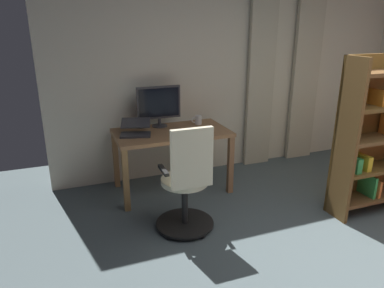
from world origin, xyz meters
TOP-DOWN VIEW (x-y plane):
  - back_room_partition at (0.00, -2.69)m, footprint 4.83×0.10m
  - curtain_left_panel at (-1.01, -2.58)m, footprint 0.41×0.06m
  - curtain_right_panel at (-0.30, -2.58)m, footprint 0.37×0.06m
  - desk at (1.07, -2.19)m, footprint 1.28×0.71m
  - office_chair at (1.21, -1.28)m, footprint 0.56×0.56m
  - computer_monitor at (1.14, -2.42)m, footprint 0.51×0.18m
  - computer_keyboard at (0.86, -2.10)m, footprint 0.43×0.12m
  - laptop at (1.47, -2.19)m, footprint 0.39×0.38m
  - computer_mouse at (1.37, -2.42)m, footprint 0.06×0.10m
  - mug_tea at (0.68, -2.35)m, footprint 0.13×0.08m
  - bookshelf at (-0.71, -1.04)m, footprint 0.87×0.30m

SIDE VIEW (x-z plane):
  - office_chair at x=1.21m, z-range -0.05..1.00m
  - desk at x=1.07m, z-range 0.26..0.99m
  - computer_keyboard at x=0.86m, z-range 0.72..0.75m
  - computer_mouse at x=1.37m, z-range 0.72..0.76m
  - laptop at x=1.47m, z-range 0.70..0.85m
  - mug_tea at x=0.68m, z-range 0.72..0.83m
  - bookshelf at x=-0.71m, z-range -0.03..1.63m
  - computer_monitor at x=1.14m, z-range 0.75..1.23m
  - curtain_left_panel at x=-1.01m, z-range 0.00..2.48m
  - curtain_right_panel at x=-0.30m, z-range 0.00..2.48m
  - back_room_partition at x=0.00m, z-range 0.00..2.82m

